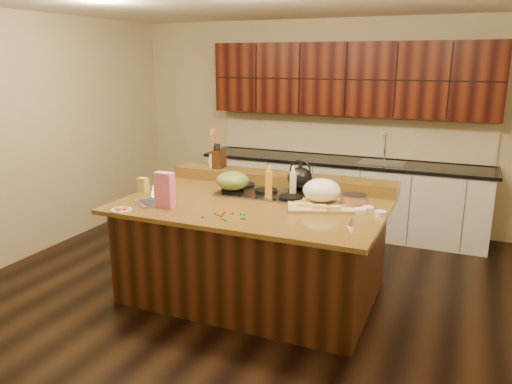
% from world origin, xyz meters
% --- Properties ---
extents(room, '(5.52, 5.02, 2.72)m').
position_xyz_m(room, '(0.00, 0.00, 1.35)').
color(room, black).
rests_on(room, ground).
extents(island, '(2.40, 1.60, 0.92)m').
position_xyz_m(island, '(0.00, 0.00, 0.46)').
color(island, black).
rests_on(island, ground).
extents(back_ledge, '(2.40, 0.30, 0.12)m').
position_xyz_m(back_ledge, '(0.00, 0.70, 0.98)').
color(back_ledge, '#2F200A').
rests_on(back_ledge, island).
extents(cooktop, '(0.92, 0.52, 0.05)m').
position_xyz_m(cooktop, '(0.00, 0.30, 0.94)').
color(cooktop, gray).
rests_on(cooktop, island).
extents(back_counter, '(3.70, 0.66, 2.40)m').
position_xyz_m(back_counter, '(0.30, 2.23, 0.98)').
color(back_counter, silver).
rests_on(back_counter, ground).
extents(kettle, '(0.28, 0.28, 0.22)m').
position_xyz_m(kettle, '(0.30, 0.43, 1.08)').
color(kettle, black).
rests_on(kettle, cooktop).
extents(green_bowl, '(0.33, 0.33, 0.18)m').
position_xyz_m(green_bowl, '(-0.30, 0.17, 1.05)').
color(green_bowl, olive).
rests_on(green_bowl, cooktop).
extents(laptop, '(0.36, 0.34, 0.19)m').
position_xyz_m(laptop, '(-0.83, -0.40, 0.97)').
color(laptop, '#B7B7BC').
rests_on(laptop, island).
extents(oil_bottle, '(0.08, 0.08, 0.27)m').
position_xyz_m(oil_bottle, '(0.09, 0.13, 1.06)').
color(oil_bottle, gold).
rests_on(oil_bottle, island).
extents(vinegar_bottle, '(0.07, 0.07, 0.25)m').
position_xyz_m(vinegar_bottle, '(0.28, 0.28, 1.04)').
color(vinegar_bottle, silver).
rests_on(vinegar_bottle, island).
extents(wooden_tray, '(0.69, 0.60, 0.24)m').
position_xyz_m(wooden_tray, '(0.60, 0.14, 1.03)').
color(wooden_tray, tan).
rests_on(wooden_tray, island).
extents(ramekin_a, '(0.12, 0.12, 0.04)m').
position_xyz_m(ramekin_a, '(1.03, 0.11, 0.94)').
color(ramekin_a, white).
rests_on(ramekin_a, island).
extents(ramekin_b, '(0.13, 0.13, 0.04)m').
position_xyz_m(ramekin_b, '(0.98, 0.02, 0.94)').
color(ramekin_b, white).
rests_on(ramekin_b, island).
extents(ramekin_c, '(0.13, 0.13, 0.04)m').
position_xyz_m(ramekin_c, '(1.15, 0.01, 0.94)').
color(ramekin_c, white).
rests_on(ramekin_c, island).
extents(strainer_bowl, '(0.30, 0.30, 0.09)m').
position_xyz_m(strainer_bowl, '(0.88, 0.20, 0.97)').
color(strainer_bowl, '#996B3F').
rests_on(strainer_bowl, island).
extents(kitchen_timer, '(0.09, 0.09, 0.07)m').
position_xyz_m(kitchen_timer, '(0.98, -0.31, 0.96)').
color(kitchen_timer, silver).
rests_on(kitchen_timer, island).
extents(pink_bag, '(0.17, 0.09, 0.32)m').
position_xyz_m(pink_bag, '(-0.65, -0.47, 1.08)').
color(pink_bag, pink).
rests_on(pink_bag, island).
extents(candy_plate, '(0.24, 0.24, 0.01)m').
position_xyz_m(candy_plate, '(-0.95, -0.71, 0.93)').
color(candy_plate, white).
rests_on(candy_plate, island).
extents(package_box, '(0.11, 0.09, 0.14)m').
position_xyz_m(package_box, '(-1.15, -0.10, 0.99)').
color(package_box, gold).
rests_on(package_box, island).
extents(utensil_crock, '(0.16, 0.16, 0.14)m').
position_xyz_m(utensil_crock, '(-0.77, 0.70, 1.11)').
color(utensil_crock, white).
rests_on(utensil_crock, back_ledge).
extents(knife_block, '(0.10, 0.16, 0.19)m').
position_xyz_m(knife_block, '(-0.72, 0.70, 1.14)').
color(knife_block, black).
rests_on(knife_block, back_ledge).
extents(gumdrop_0, '(0.02, 0.02, 0.02)m').
position_xyz_m(gumdrop_0, '(-0.08, -0.47, 0.93)').
color(gumdrop_0, red).
rests_on(gumdrop_0, island).
extents(gumdrop_1, '(0.02, 0.02, 0.02)m').
position_xyz_m(gumdrop_1, '(0.01, -0.62, 0.93)').
color(gumdrop_1, '#198C26').
rests_on(gumdrop_1, island).
extents(gumdrop_2, '(0.02, 0.02, 0.02)m').
position_xyz_m(gumdrop_2, '(-0.01, -0.43, 0.93)').
color(gumdrop_2, red).
rests_on(gumdrop_2, island).
extents(gumdrop_3, '(0.02, 0.02, 0.02)m').
position_xyz_m(gumdrop_3, '(-0.02, -0.59, 0.93)').
color(gumdrop_3, '#198C26').
rests_on(gumdrop_3, island).
extents(gumdrop_4, '(0.02, 0.02, 0.02)m').
position_xyz_m(gumdrop_4, '(-0.02, -0.40, 0.93)').
color(gumdrop_4, red).
rests_on(gumdrop_4, island).
extents(gumdrop_5, '(0.02, 0.02, 0.02)m').
position_xyz_m(gumdrop_5, '(0.09, -0.42, 0.93)').
color(gumdrop_5, '#198C26').
rests_on(gumdrop_5, island).
extents(gumdrop_6, '(0.02, 0.02, 0.02)m').
position_xyz_m(gumdrop_6, '(-0.20, -0.61, 0.93)').
color(gumdrop_6, red).
rests_on(gumdrop_6, island).
extents(gumdrop_7, '(0.02, 0.02, 0.02)m').
position_xyz_m(gumdrop_7, '(0.12, -0.52, 0.93)').
color(gumdrop_7, '#198C26').
rests_on(gumdrop_7, island).
extents(gumdrop_8, '(0.02, 0.02, 0.02)m').
position_xyz_m(gumdrop_8, '(-0.09, -0.43, 0.93)').
color(gumdrop_8, red).
rests_on(gumdrop_8, island).
extents(gumdrop_9, '(0.02, 0.02, 0.02)m').
position_xyz_m(gumdrop_9, '(0.14, -0.51, 0.93)').
color(gumdrop_9, '#198C26').
rests_on(gumdrop_9, island).
extents(gumdrop_10, '(0.02, 0.02, 0.02)m').
position_xyz_m(gumdrop_10, '(-0.07, -0.53, 0.93)').
color(gumdrop_10, red).
rests_on(gumdrop_10, island).
extents(gumdrop_11, '(0.02, 0.02, 0.02)m').
position_xyz_m(gumdrop_11, '(-0.15, -0.48, 0.93)').
color(gumdrop_11, '#198C26').
rests_on(gumdrop_11, island).
extents(gumdrop_12, '(0.02, 0.02, 0.02)m').
position_xyz_m(gumdrop_12, '(-0.11, -0.51, 0.93)').
color(gumdrop_12, red).
rests_on(gumdrop_12, island).
extents(gumdrop_13, '(0.02, 0.02, 0.02)m').
position_xyz_m(gumdrop_13, '(0.06, -0.42, 0.93)').
color(gumdrop_13, '#198C26').
rests_on(gumdrop_13, island).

